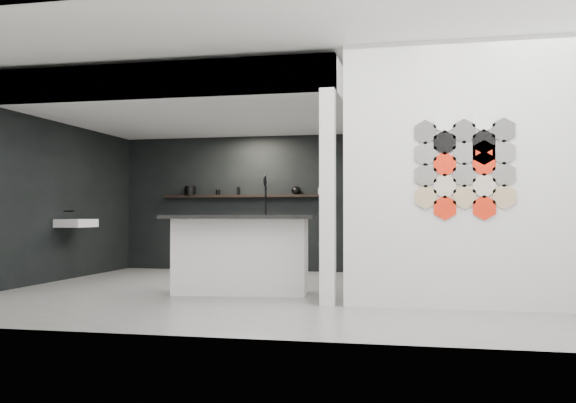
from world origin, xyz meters
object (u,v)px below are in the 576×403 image
(stockpot, at_px, (190,191))
(kitchen_island, at_px, (241,253))
(utensil_cup, at_px, (218,192))
(kettle, at_px, (296,191))
(partition_panel, at_px, (461,174))
(glass_vase, at_px, (323,191))
(glass_bowl, at_px, (323,191))
(bottle_dark, at_px, (239,191))
(wall_basin, at_px, (76,223))

(stockpot, bearing_deg, kitchen_island, -59.26)
(stockpot, relative_size, utensil_cup, 2.09)
(kitchen_island, bearing_deg, utensil_cup, 107.09)
(stockpot, relative_size, kettle, 1.19)
(partition_panel, relative_size, stockpot, 14.24)
(kitchen_island, height_order, stockpot, kitchen_island)
(utensil_cup, bearing_deg, kettle, 0.00)
(glass_vase, bearing_deg, partition_panel, -61.77)
(stockpot, distance_m, glass_bowl, 2.38)
(kettle, distance_m, bottle_dark, 1.03)
(wall_basin, height_order, stockpot, stockpot)
(glass_bowl, xyz_separation_m, bottle_dark, (-1.49, 0.00, 0.01))
(wall_basin, bearing_deg, glass_vase, 31.35)
(glass_bowl, height_order, bottle_dark, bottle_dark)
(stockpot, xyz_separation_m, glass_vase, (2.38, 0.00, -0.02))
(partition_panel, distance_m, glass_vase, 4.39)
(partition_panel, distance_m, kitchen_island, 2.85)
(stockpot, height_order, utensil_cup, stockpot)
(kitchen_island, xyz_separation_m, stockpot, (-1.85, 3.12, 0.90))
(partition_panel, relative_size, glass_vase, 22.40)
(partition_panel, height_order, bottle_dark, partition_panel)
(wall_basin, height_order, kitchen_island, kitchen_island)
(kettle, xyz_separation_m, glass_vase, (0.46, 0.00, -0.01))
(stockpot, xyz_separation_m, kettle, (1.92, 0.00, -0.01))
(partition_panel, distance_m, utensil_cup, 5.52)
(wall_basin, height_order, utensil_cup, utensil_cup)
(kitchen_island, bearing_deg, glass_bowl, 74.31)
(stockpot, height_order, bottle_dark, stockpot)
(stockpot, distance_m, utensil_cup, 0.52)
(bottle_dark, bearing_deg, kitchen_island, -72.90)
(kettle, xyz_separation_m, utensil_cup, (-1.40, 0.00, -0.02))
(partition_panel, xyz_separation_m, utensil_cup, (-3.94, 3.87, -0.03))
(wall_basin, relative_size, bottle_dark, 4.39)
(stockpot, height_order, glass_bowl, stockpot)
(glass_bowl, bearing_deg, bottle_dark, 180.00)
(partition_panel, xyz_separation_m, glass_bowl, (-2.08, 3.87, -0.02))
(partition_panel, distance_m, kettle, 4.62)
(glass_bowl, bearing_deg, utensil_cup, 180.00)
(partition_panel, distance_m, glass_bowl, 4.39)
(wall_basin, bearing_deg, glass_bowl, 31.35)
(kitchen_island, xyz_separation_m, kettle, (0.07, 3.12, 0.89))
(wall_basin, bearing_deg, kettle, 35.16)
(stockpot, bearing_deg, kettle, 0.00)
(glass_vase, distance_m, utensil_cup, 1.86)
(stockpot, distance_m, kettle, 1.92)
(kitchen_island, relative_size, bottle_dark, 14.00)
(kitchen_island, height_order, bottle_dark, kitchen_island)
(partition_panel, xyz_separation_m, wall_basin, (-5.46, 1.80, -0.55))
(glass_vase, height_order, utensil_cup, glass_vase)
(glass_vase, bearing_deg, glass_bowl, 0.00)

